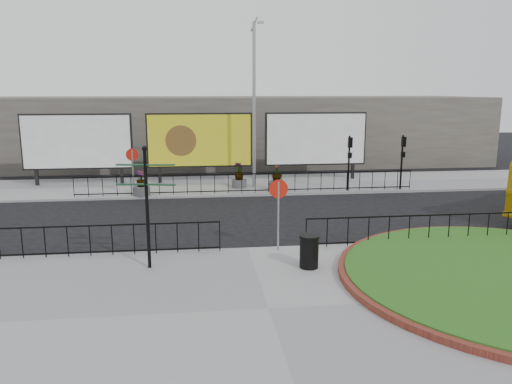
{
  "coord_description": "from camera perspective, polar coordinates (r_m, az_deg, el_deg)",
  "views": [
    {
      "loc": [
        -1.73,
        -16.65,
        5.56
      ],
      "look_at": [
        0.37,
        0.75,
        1.95
      ],
      "focal_mm": 35.0,
      "sensor_mm": 36.0,
      "label": 1
    }
  ],
  "objects": [
    {
      "name": "lamp_post",
      "position": [
        27.84,
        -0.21,
        10.13
      ],
      "size": [
        0.74,
        0.18,
        9.23
      ],
      "color": "gray",
      "rests_on": "pavement_far"
    },
    {
      "name": "planter_c",
      "position": [
        27.37,
        2.38,
        1.3
      ],
      "size": [
        0.93,
        0.93,
        1.45
      ],
      "color": "#4C4C4F",
      "rests_on": "pavement_far"
    },
    {
      "name": "speed_sign_near",
      "position": [
        16.88,
        2.58,
        -0.83
      ],
      "size": [
        0.64,
        0.07,
        2.47
      ],
      "color": "gray",
      "rests_on": "pavement_near"
    },
    {
      "name": "billboard_right",
      "position": [
        30.63,
        6.84,
        6.01
      ],
      "size": [
        6.2,
        0.31,
        4.1
      ],
      "color": "black",
      "rests_on": "pavement_far"
    },
    {
      "name": "fingerpost_sign",
      "position": [
        15.43,
        -12.39,
        -0.39
      ],
      "size": [
        1.78,
        0.53,
        3.8
      ],
      "rotation": [
        0.0,
        0.0,
        -0.21
      ],
      "color": "black",
      "rests_on": "pavement_near"
    },
    {
      "name": "speed_sign_far",
      "position": [
        26.51,
        -13.93,
        3.4
      ],
      "size": [
        0.64,
        0.07,
        2.47
      ],
      "color": "gray",
      "rests_on": "pavement_far"
    },
    {
      "name": "pavement_near",
      "position": [
        12.99,
        1.45,
        -13.39
      ],
      "size": [
        30.0,
        10.0,
        0.12
      ],
      "primitive_type": "cube",
      "color": "gray",
      "rests_on": "ground"
    },
    {
      "name": "pavement_far",
      "position": [
        29.22,
        -3.37,
        0.78
      ],
      "size": [
        44.0,
        6.0,
        0.12
      ],
      "primitive_type": "cube",
      "color": "gray",
      "rests_on": "ground"
    },
    {
      "name": "ground",
      "position": [
        17.63,
        -0.92,
        -6.73
      ],
      "size": [
        90.0,
        90.0,
        0.0
      ],
      "primitive_type": "plane",
      "color": "black",
      "rests_on": "ground"
    },
    {
      "name": "litter_bin",
      "position": [
        15.62,
        6.09,
        -6.76
      ],
      "size": [
        0.63,
        0.63,
        1.04
      ],
      "color": "black",
      "rests_on": "pavement_near"
    },
    {
      "name": "planter_a",
      "position": [
        26.67,
        -12.98,
        0.58
      ],
      "size": [
        0.9,
        0.9,
        1.32
      ],
      "color": "#4C4C4F",
      "rests_on": "pavement_far"
    },
    {
      "name": "railing_near_left",
      "position": [
        17.59,
        -20.74,
        -5.27
      ],
      "size": [
        10.0,
        0.1,
        1.1
      ],
      "primitive_type": null,
      "color": "black",
      "rests_on": "pavement_near"
    },
    {
      "name": "railing_near_right",
      "position": [
        18.94,
        19.18,
        -3.98
      ],
      "size": [
        9.0,
        0.1,
        1.1
      ],
      "primitive_type": null,
      "color": "black",
      "rests_on": "pavement_near"
    },
    {
      "name": "billboard_mid",
      "position": [
        29.77,
        -6.44,
        5.86
      ],
      "size": [
        6.2,
        0.31,
        4.1
      ],
      "color": "black",
      "rests_on": "pavement_far"
    },
    {
      "name": "railing_far",
      "position": [
        26.54,
        -0.87,
        1.03
      ],
      "size": [
        18.0,
        0.1,
        1.1
      ],
      "primitive_type": null,
      "color": "black",
      "rests_on": "pavement_far"
    },
    {
      "name": "signal_pole_b",
      "position": [
        28.52,
        16.41,
        4.2
      ],
      "size": [
        0.22,
        0.26,
        3.0
      ],
      "color": "black",
      "rests_on": "pavement_far"
    },
    {
      "name": "planter_b",
      "position": [
        28.17,
        -1.94,
        1.71
      ],
      "size": [
        0.85,
        0.85,
        1.44
      ],
      "color": "#4C4C4F",
      "rests_on": "pavement_far"
    },
    {
      "name": "signal_pole_a",
      "position": [
        27.47,
        10.63,
        4.21
      ],
      "size": [
        0.22,
        0.26,
        3.0
      ],
      "color": "black",
      "rests_on": "pavement_far"
    },
    {
      "name": "billboard_left",
      "position": [
        30.53,
        -19.76,
        5.4
      ],
      "size": [
        6.2,
        0.31,
        4.1
      ],
      "color": "black",
      "rests_on": "pavement_far"
    },
    {
      "name": "building_backdrop",
      "position": [
        38.81,
        -4.34,
        7.09
      ],
      "size": [
        40.0,
        10.0,
        5.0
      ],
      "primitive_type": "cube",
      "color": "#646158",
      "rests_on": "ground"
    }
  ]
}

